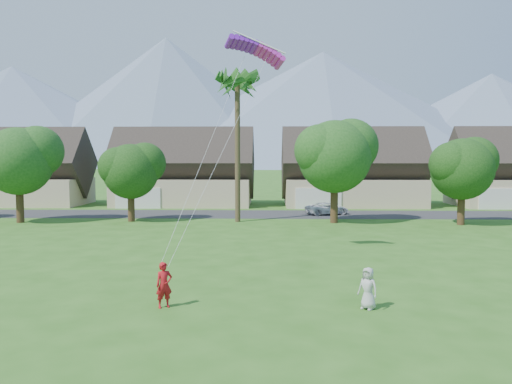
{
  "coord_description": "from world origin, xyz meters",
  "views": [
    {
      "loc": [
        0.58,
        -13.07,
        5.41
      ],
      "look_at": [
        0.0,
        10.0,
        3.8
      ],
      "focal_mm": 35.0,
      "sensor_mm": 36.0,
      "label": 1
    }
  ],
  "objects_px": {
    "watcher": "(368,288)",
    "parked_car": "(327,208)",
    "kite_flyer": "(164,285)",
    "parafoil_kite": "(256,48)"
  },
  "relations": [
    {
      "from": "watcher",
      "to": "parked_car",
      "type": "height_order",
      "value": "watcher"
    },
    {
      "from": "kite_flyer",
      "to": "parafoil_kite",
      "type": "distance_m",
      "value": 13.86
    },
    {
      "from": "kite_flyer",
      "to": "parked_car",
      "type": "distance_m",
      "value": 30.94
    },
    {
      "from": "parafoil_kite",
      "to": "kite_flyer",
      "type": "bearing_deg",
      "value": -122.09
    },
    {
      "from": "parafoil_kite",
      "to": "watcher",
      "type": "bearing_deg",
      "value": -77.12
    },
    {
      "from": "kite_flyer",
      "to": "parked_car",
      "type": "bearing_deg",
      "value": 43.83
    },
    {
      "from": "kite_flyer",
      "to": "watcher",
      "type": "bearing_deg",
      "value": -28.67
    },
    {
      "from": "parked_car",
      "to": "parafoil_kite",
      "type": "relative_size",
      "value": 1.25
    },
    {
      "from": "kite_flyer",
      "to": "parked_car",
      "type": "height_order",
      "value": "kite_flyer"
    },
    {
      "from": "watcher",
      "to": "parked_car",
      "type": "xyz_separation_m",
      "value": [
        2.0,
        29.51,
        -0.18
      ]
    }
  ]
}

